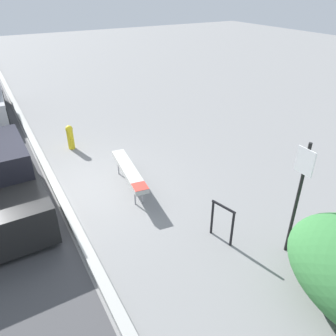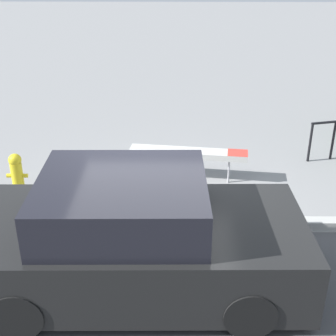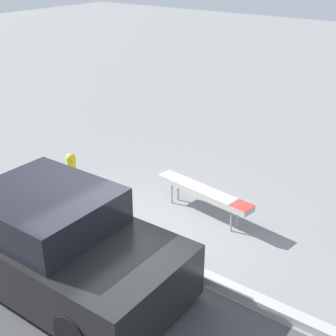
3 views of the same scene
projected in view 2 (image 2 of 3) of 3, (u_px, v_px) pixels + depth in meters
ground_plane at (157, 226)px, 7.26m from camera, size 60.00×60.00×0.00m
curb at (157, 222)px, 7.23m from camera, size 60.00×0.20×0.13m
bench at (189, 153)px, 8.52m from camera, size 2.17×0.60×0.57m
bike_rack at (322, 137)px, 9.23m from camera, size 0.55×0.18×0.83m
fire_hydrant at (17, 173)px, 7.99m from camera, size 0.36×0.22×0.77m
parked_car_near at (134, 239)px, 5.75m from camera, size 4.13×1.99×1.50m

